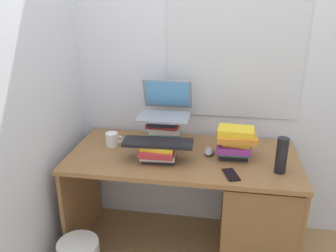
% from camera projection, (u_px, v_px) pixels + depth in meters
% --- Properties ---
extents(ground_plane, '(6.00, 6.00, 0.00)m').
position_uv_depth(ground_plane, '(181.00, 246.00, 2.47)').
color(ground_plane, '#9E7A4C').
extents(wall_back, '(6.00, 0.06, 2.60)m').
position_uv_depth(wall_back, '(192.00, 54.00, 2.36)').
color(wall_back, silver).
rests_on(wall_back, ground).
extents(wall_left, '(0.05, 6.00, 2.60)m').
position_uv_depth(wall_left, '(51.00, 61.00, 2.12)').
color(wall_left, silver).
rests_on(wall_left, ground).
extents(desk, '(1.44, 0.69, 0.73)m').
position_uv_depth(desk, '(238.00, 206.00, 2.25)').
color(desk, olive).
rests_on(desk, ground).
extents(book_stack_tall, '(0.23, 0.20, 0.20)m').
position_uv_depth(book_stack_tall, '(163.00, 132.00, 2.29)').
color(book_stack_tall, gray).
rests_on(book_stack_tall, desk).
extents(book_stack_keyboard_riser, '(0.22, 0.17, 0.11)m').
position_uv_depth(book_stack_keyboard_riser, '(158.00, 152.00, 2.10)').
color(book_stack_keyboard_riser, black).
rests_on(book_stack_keyboard_riser, desk).
extents(book_stack_side, '(0.25, 0.21, 0.19)m').
position_uv_depth(book_stack_side, '(235.00, 142.00, 2.14)').
color(book_stack_side, black).
rests_on(book_stack_side, desk).
extents(laptop, '(0.33, 0.31, 0.22)m').
position_uv_depth(laptop, '(165.00, 107.00, 2.28)').
color(laptop, gray).
rests_on(laptop, book_stack_tall).
extents(keyboard, '(0.43, 0.16, 0.02)m').
position_uv_depth(keyboard, '(158.00, 143.00, 2.08)').
color(keyboard, black).
rests_on(keyboard, book_stack_keyboard_riser).
extents(computer_mouse, '(0.06, 0.10, 0.04)m').
position_uv_depth(computer_mouse, '(209.00, 151.00, 2.20)').
color(computer_mouse, '#A5A8AD').
rests_on(computer_mouse, desk).
extents(mug, '(0.12, 0.08, 0.09)m').
position_uv_depth(mug, '(112.00, 139.00, 2.32)').
color(mug, white).
rests_on(mug, desk).
extents(water_bottle, '(0.07, 0.07, 0.21)m').
position_uv_depth(water_bottle, '(282.00, 155.00, 1.95)').
color(water_bottle, black).
rests_on(water_bottle, desk).
extents(cell_phone, '(0.11, 0.15, 0.01)m').
position_uv_depth(cell_phone, '(231.00, 175.00, 1.95)').
color(cell_phone, black).
rests_on(cell_phone, desk).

